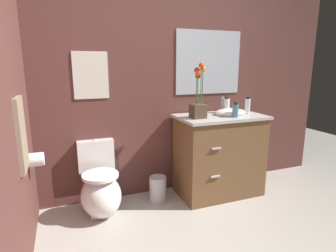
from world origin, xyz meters
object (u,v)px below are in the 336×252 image
object	(u,v)px
vanity_cabinet	(219,154)
hand_wash_bottle	(247,106)
wall_poster	(91,75)
toilet_paper_roll	(37,159)
hanging_towel	(21,135)
soap_bottle	(226,105)
flower_vase	(198,101)
wall_mirror	(209,63)
trash_bin	(158,189)
lotion_bottle	(235,111)
toilet	(100,189)

from	to	relation	value
vanity_cabinet	hand_wash_bottle	size ratio (longest dim) A/B	5.70
wall_poster	toilet_paper_roll	size ratio (longest dim) A/B	4.13
hanging_towel	soap_bottle	bearing A→B (deg)	14.98
flower_vase	wall_mirror	xyz separation A→B (m)	(0.29, 0.34, 0.38)
hand_wash_bottle	wall_poster	distance (m)	1.70
soap_bottle	wall_poster	size ratio (longest dim) A/B	0.40
flower_vase	trash_bin	size ratio (longest dim) A/B	2.05
lotion_bottle	hanging_towel	distance (m)	1.97
soap_bottle	wall_mirror	xyz separation A→B (m)	(-0.15, 0.18, 0.47)
trash_bin	toilet	bearing A→B (deg)	-177.05
hand_wash_bottle	trash_bin	distance (m)	1.33
flower_vase	lotion_bottle	distance (m)	0.41
soap_bottle	toilet_paper_roll	xyz separation A→B (m)	(-1.95, -0.29, -0.30)
lotion_bottle	trash_bin	xyz separation A→B (m)	(-0.79, 0.20, -0.83)
toilet	wall_mirror	bearing A→B (deg)	11.63
hanging_towel	vanity_cabinet	bearing A→B (deg)	12.70
toilet	trash_bin	bearing A→B (deg)	2.95
toilet	wall_mirror	world-z (taller)	wall_mirror
trash_bin	hanging_towel	xyz separation A→B (m)	(-1.16, -0.48, 0.81)
flower_vase	hand_wash_bottle	bearing A→B (deg)	2.75
flower_vase	wall_mirror	bearing A→B (deg)	48.92
hand_wash_bottle	hanging_towel	distance (m)	2.23
vanity_cabinet	soap_bottle	size ratio (longest dim) A/B	5.84
lotion_bottle	hanging_towel	world-z (taller)	hanging_towel
flower_vase	wall_mirror	world-z (taller)	wall_mirror
vanity_cabinet	toilet_paper_roll	size ratio (longest dim) A/B	9.76
toilet	trash_bin	world-z (taller)	toilet
hanging_towel	toilet_paper_roll	size ratio (longest dim) A/B	4.73
soap_bottle	lotion_bottle	world-z (taller)	soap_bottle
lotion_bottle	hand_wash_bottle	bearing A→B (deg)	27.80
hand_wash_bottle	wall_mirror	distance (m)	0.65
soap_bottle	trash_bin	size ratio (longest dim) A/B	0.68
toilet	soap_bottle	xyz separation A→B (m)	(1.45, 0.09, 0.73)
hanging_towel	hand_wash_bottle	bearing A→B (deg)	10.49
vanity_cabinet	soap_bottle	bearing A→B (deg)	39.30
wall_poster	flower_vase	bearing A→B (deg)	-18.57
lotion_bottle	toilet_paper_roll	world-z (taller)	lotion_bottle
vanity_cabinet	hand_wash_bottle	xyz separation A→B (m)	(0.33, -0.01, 0.52)
lotion_bottle	wall_mirror	xyz separation A→B (m)	(-0.09, 0.44, 0.49)
lotion_bottle	wall_mirror	size ratio (longest dim) A/B	0.19
wall_mirror	toilet	bearing A→B (deg)	-168.37
lotion_bottle	toilet_paper_roll	xyz separation A→B (m)	(-1.90, -0.03, -0.28)
hand_wash_bottle	hanging_towel	xyz separation A→B (m)	(-2.19, -0.41, -0.03)
vanity_cabinet	wall_poster	world-z (taller)	wall_poster
flower_vase	vanity_cabinet	bearing A→B (deg)	8.39
wall_poster	soap_bottle	bearing A→B (deg)	-6.98
flower_vase	trash_bin	world-z (taller)	flower_vase
soap_bottle	hanging_towel	xyz separation A→B (m)	(-2.01, -0.54, -0.03)
soap_bottle	wall_poster	bearing A→B (deg)	173.02
wall_poster	trash_bin	bearing A→B (deg)	-21.51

